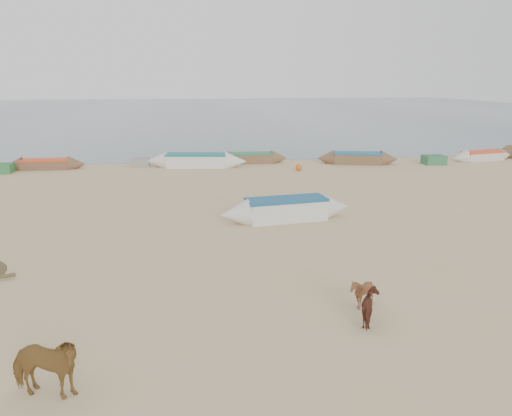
# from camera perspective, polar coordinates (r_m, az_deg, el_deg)

# --- Properties ---
(ground) EXTENTS (140.00, 140.00, 0.00)m
(ground) POSITION_cam_1_polar(r_m,az_deg,el_deg) (16.78, 1.90, -6.73)
(ground) COLOR tan
(ground) RESTS_ON ground
(sea) EXTENTS (160.00, 160.00, 0.00)m
(sea) POSITION_cam_1_polar(r_m,az_deg,el_deg) (97.62, -6.45, 10.95)
(sea) COLOR slate
(sea) RESTS_ON ground
(cow_adult) EXTENTS (1.72, 1.14, 1.34)m
(cow_adult) POSITION_cam_1_polar(r_m,az_deg,el_deg) (10.95, -23.03, -16.44)
(cow_adult) COLOR brown
(cow_adult) RESTS_ON ground
(calf_front) EXTENTS (0.88, 0.80, 0.89)m
(calf_front) POSITION_cam_1_polar(r_m,az_deg,el_deg) (14.09, 12.00, -9.42)
(calf_front) COLOR brown
(calf_front) RESTS_ON ground
(calf_right) EXTENTS (0.82, 0.94, 0.88)m
(calf_right) POSITION_cam_1_polar(r_m,az_deg,el_deg) (13.28, 13.14, -11.07)
(calf_right) COLOR #582A1C
(calf_right) RESTS_ON ground
(near_canoe) EXTENTS (6.10, 2.09, 1.00)m
(near_canoe) POSITION_cam_1_polar(r_m,az_deg,el_deg) (22.05, 3.48, -0.14)
(near_canoe) COLOR silver
(near_canoe) RESTS_ON ground
(waterline_canoes) EXTENTS (54.02, 3.62, 0.97)m
(waterline_canoes) POSITION_cam_1_polar(r_m,az_deg,el_deg) (36.22, -4.32, 5.54)
(waterline_canoes) COLOR brown
(waterline_canoes) RESTS_ON ground
(beach_clutter) EXTENTS (45.17, 4.52, 0.64)m
(beach_clutter) POSITION_cam_1_polar(r_m,az_deg,el_deg) (36.30, 2.93, 5.39)
(beach_clutter) COLOR #316D39
(beach_clutter) RESTS_ON ground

